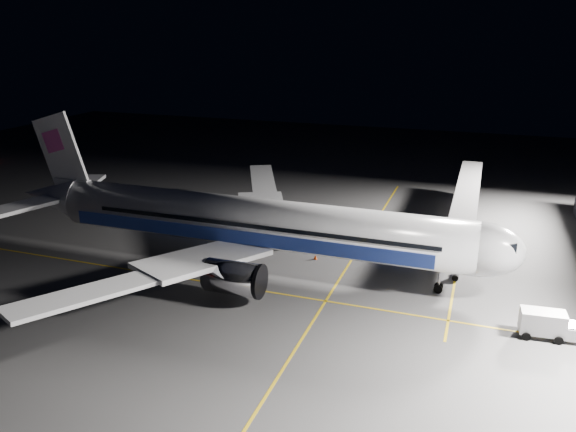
# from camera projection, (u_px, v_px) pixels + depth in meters

# --- Properties ---
(ground) EXTENTS (200.00, 200.00, 0.00)m
(ground) POSITION_uv_depth(u_px,v_px,m) (257.00, 265.00, 65.19)
(ground) COLOR #4C4C4F
(ground) RESTS_ON ground
(guide_line_main) EXTENTS (0.25, 80.00, 0.01)m
(guide_line_main) POSITION_uv_depth(u_px,v_px,m) (341.00, 277.00, 62.02)
(guide_line_main) COLOR gold
(guide_line_main) RESTS_ON ground
(guide_line_cross) EXTENTS (70.00, 0.25, 0.01)m
(guide_line_cross) POSITION_uv_depth(u_px,v_px,m) (235.00, 287.00, 59.82)
(guide_line_cross) COLOR gold
(guide_line_cross) RESTS_ON ground
(guide_line_side) EXTENTS (0.25, 40.00, 0.01)m
(guide_line_side) POSITION_uv_depth(u_px,v_px,m) (459.00, 258.00, 67.16)
(guide_line_side) COLOR gold
(guide_line_side) RESTS_ON ground
(airliner) EXTENTS (61.48, 54.22, 16.64)m
(airliner) POSITION_uv_depth(u_px,v_px,m) (247.00, 222.00, 63.88)
(airliner) COLOR silver
(airliner) RESTS_ON ground
(jet_bridge) EXTENTS (3.60, 34.40, 6.30)m
(jet_bridge) POSITION_uv_depth(u_px,v_px,m) (466.00, 203.00, 72.90)
(jet_bridge) COLOR #B2B2B7
(jet_bridge) RESTS_ON ground
(service_truck) EXTENTS (5.05, 2.48, 2.51)m
(service_truck) POSITION_uv_depth(u_px,v_px,m) (548.00, 324.00, 49.60)
(service_truck) COLOR silver
(service_truck) RESTS_ON ground
(baggage_tug) EXTENTS (2.22, 1.81, 1.55)m
(baggage_tug) POSITION_uv_depth(u_px,v_px,m) (225.00, 204.00, 85.43)
(baggage_tug) COLOR black
(baggage_tug) RESTS_ON ground
(safety_cone_a) EXTENTS (0.42, 0.42, 0.63)m
(safety_cone_a) POSITION_uv_depth(u_px,v_px,m) (315.00, 257.00, 66.80)
(safety_cone_a) COLOR #FB470A
(safety_cone_a) RESTS_ON ground
(safety_cone_b) EXTENTS (0.44, 0.44, 0.66)m
(safety_cone_b) POSITION_uv_depth(u_px,v_px,m) (270.00, 237.00, 73.01)
(safety_cone_b) COLOR #FB470A
(safety_cone_b) RESTS_ON ground
(safety_cone_c) EXTENTS (0.40, 0.40, 0.60)m
(safety_cone_c) POSITION_uv_depth(u_px,v_px,m) (241.00, 221.00, 79.46)
(safety_cone_c) COLOR #FB470A
(safety_cone_c) RESTS_ON ground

